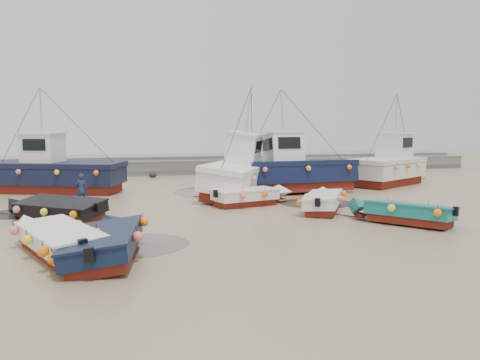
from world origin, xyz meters
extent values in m
plane|color=tan|center=(0.00, 0.00, 0.00)|extent=(120.00, 120.00, 0.00)
cube|color=slate|center=(0.00, 22.00, 0.60)|extent=(60.00, 2.20, 1.20)
cube|color=slate|center=(0.00, 23.21, 1.32)|extent=(60.00, 0.60, 0.25)
ellipsoid|color=black|center=(5.10, 19.02, 0.29)|extent=(0.84, 0.86, 0.51)
ellipsoid|color=black|center=(7.80, 20.56, 0.34)|extent=(0.98, 1.07, 0.72)
ellipsoid|color=black|center=(14.16, 19.54, 0.27)|extent=(0.78, 0.90, 0.59)
ellipsoid|color=black|center=(23.03, 19.80, 0.24)|extent=(0.68, 0.72, 0.52)
ellipsoid|color=black|center=(18.92, 19.27, 0.21)|extent=(0.60, 0.70, 0.31)
ellipsoid|color=black|center=(-5.07, 20.46, 0.35)|extent=(0.99, 0.80, 0.58)
ellipsoid|color=black|center=(12.19, 19.77, 0.19)|extent=(0.54, 0.46, 0.30)
ellipsoid|color=black|center=(9.69, 19.97, 0.21)|extent=(0.61, 0.47, 0.46)
ellipsoid|color=black|center=(24.28, 20.15, 0.32)|extent=(0.92, 0.97, 0.58)
ellipsoid|color=black|center=(-4.31, 20.27, 0.21)|extent=(0.61, 0.53, 0.32)
ellipsoid|color=black|center=(10.99, 20.60, 0.23)|extent=(0.67, 0.55, 0.43)
ellipsoid|color=black|center=(-9.17, 19.34, 0.38)|extent=(1.09, 0.88, 0.72)
ellipsoid|color=black|center=(-7.25, 19.65, 0.23)|extent=(0.65, 0.60, 0.37)
ellipsoid|color=black|center=(9.46, 19.39, 0.31)|extent=(0.88, 0.64, 0.62)
ellipsoid|color=black|center=(-0.92, 19.60, 0.22)|extent=(0.64, 0.62, 0.48)
ellipsoid|color=black|center=(7.84, 20.42, 0.19)|extent=(0.55, 0.45, 0.29)
cylinder|color=#504B41|center=(-4.31, -2.70, 0.00)|extent=(4.70, 4.70, 0.01)
cylinder|color=#504B41|center=(5.86, 3.78, 0.00)|extent=(3.88, 3.88, 0.01)
cylinder|color=#504B41|center=(-7.97, 4.71, 0.00)|extent=(4.11, 4.11, 0.01)
cylinder|color=#504B41|center=(2.57, 9.43, 0.00)|extent=(6.57, 6.57, 0.01)
cube|color=maroon|center=(-5.97, -3.37, 0.15)|extent=(2.59, 4.01, 0.30)
cube|color=white|center=(-5.97, -3.37, 0.53)|extent=(2.90, 4.36, 0.45)
pyramid|color=white|center=(-6.85, -1.14, 0.98)|extent=(1.66, 1.21, 0.90)
cube|color=brown|center=(-5.97, -3.37, 0.69)|extent=(2.38, 3.64, 0.10)
cube|color=white|center=(-5.97, -3.37, 0.78)|extent=(2.99, 4.47, 0.07)
cube|color=black|center=(-5.19, -5.36, 0.70)|extent=(0.27, 0.25, 0.35)
cylinder|color=black|center=(-7.20, -0.24, 0.03)|extent=(0.77, 1.88, 0.04)
sphere|color=orange|center=(-6.19, -5.20, 0.63)|extent=(0.30, 0.30, 0.30)
sphere|color=orange|center=(-4.86, -3.80, 0.63)|extent=(0.30, 0.30, 0.30)
sphere|color=orange|center=(-6.79, -3.69, 0.63)|extent=(0.30, 0.30, 0.30)
sphere|color=orange|center=(-5.46, -2.29, 0.63)|extent=(0.30, 0.30, 0.30)
sphere|color=orange|center=(-7.38, -2.17, 0.63)|extent=(0.30, 0.30, 0.30)
cube|color=maroon|center=(-4.61, -4.30, 0.15)|extent=(2.09, 3.92, 0.30)
cube|color=black|center=(-4.61, -4.30, 0.53)|extent=(2.40, 4.24, 0.45)
pyramid|color=black|center=(-4.22, -1.98, 0.98)|extent=(1.86, 0.99, 0.90)
cube|color=brown|center=(-4.61, -4.30, 0.69)|extent=(1.94, 3.55, 0.10)
cube|color=black|center=(-4.61, -4.30, 0.78)|extent=(2.48, 4.34, 0.07)
cube|color=black|center=(-4.95, -6.37, 0.70)|extent=(0.25, 0.21, 0.35)
cylinder|color=black|center=(-4.07, -1.05, 0.03)|extent=(0.37, 1.98, 0.04)
sphere|color=orange|center=(-5.86, -5.71, 0.63)|extent=(0.30, 0.30, 0.30)
sphere|color=orange|center=(-3.70, -4.99, 0.63)|extent=(0.30, 0.30, 0.30)
sphere|color=orange|center=(-5.51, -3.62, 0.63)|extent=(0.30, 0.30, 0.30)
sphere|color=orange|center=(-3.36, -2.90, 0.63)|extent=(0.30, 0.30, 0.30)
cube|color=maroon|center=(6.96, -2.36, 0.15)|extent=(2.76, 3.21, 0.30)
cube|color=#146566|center=(6.96, -2.36, 0.53)|extent=(3.07, 3.52, 0.45)
pyramid|color=#146566|center=(5.83, -0.74, 0.98)|extent=(1.63, 1.43, 0.90)
cube|color=brown|center=(6.96, -2.36, 0.69)|extent=(2.53, 2.92, 0.10)
cube|color=#146566|center=(6.96, -2.36, 0.78)|extent=(3.16, 3.61, 0.07)
cube|color=black|center=(7.93, -3.75, 0.70)|extent=(0.28, 0.27, 0.35)
cylinder|color=black|center=(5.34, -0.03, 0.03)|extent=(1.17, 1.67, 0.04)
sphere|color=orange|center=(6.99, -3.91, 0.63)|extent=(0.30, 0.30, 0.30)
sphere|color=orange|center=(7.91, -2.22, 0.63)|extent=(0.30, 0.30, 0.30)
sphere|color=orange|center=(6.00, -2.50, 0.63)|extent=(0.30, 0.30, 0.30)
sphere|color=orange|center=(6.93, -0.80, 0.63)|extent=(0.30, 0.30, 0.30)
cube|color=maroon|center=(5.03, 1.31, 0.15)|extent=(2.86, 3.50, 0.30)
cube|color=silver|center=(5.03, 1.31, 0.53)|extent=(3.17, 3.83, 0.45)
pyramid|color=silver|center=(6.22, 3.13, 0.98)|extent=(1.58, 1.37, 0.90)
cube|color=brown|center=(5.03, 1.31, 0.69)|extent=(2.62, 3.19, 0.10)
cube|color=silver|center=(5.03, 1.31, 0.78)|extent=(3.27, 3.93, 0.07)
cube|color=black|center=(4.00, -0.29, 0.70)|extent=(0.28, 0.27, 0.35)
cylinder|color=black|center=(6.71, 3.89, 0.03)|extent=(1.12, 1.70, 0.04)
sphere|color=orange|center=(3.55, 0.55, 0.63)|extent=(0.30, 0.30, 0.30)
sphere|color=orange|center=(5.47, 0.45, 0.63)|extent=(0.30, 0.30, 0.30)
sphere|color=orange|center=(4.60, 2.17, 0.63)|extent=(0.30, 0.30, 0.30)
sphere|color=orange|center=(6.52, 2.07, 0.63)|extent=(0.30, 0.30, 0.30)
cube|color=maroon|center=(-6.38, 2.52, 0.15)|extent=(3.53, 3.24, 0.30)
cube|color=black|center=(-6.38, 2.52, 0.53)|extent=(3.87, 3.57, 0.45)
pyramid|color=black|center=(-8.10, 3.96, 0.98)|extent=(1.50, 1.60, 0.90)
cube|color=brown|center=(-6.38, 2.52, 0.69)|extent=(3.21, 2.96, 0.10)
cube|color=black|center=(-6.38, 2.52, 0.78)|extent=(3.97, 3.68, 0.07)
cube|color=black|center=(-4.85, 1.25, 0.70)|extent=(0.28, 0.28, 0.35)
cylinder|color=black|center=(-8.81, 4.55, 0.03)|extent=(1.56, 1.31, 0.04)
sphere|color=orange|center=(-5.77, 0.89, 0.63)|extent=(0.30, 0.30, 0.30)
sphere|color=orange|center=(-5.24, 2.70, 0.63)|extent=(0.30, 0.30, 0.30)
sphere|color=orange|center=(-6.93, 1.85, 0.63)|extent=(0.30, 0.30, 0.30)
sphere|color=orange|center=(-6.40, 3.67, 0.63)|extent=(0.30, 0.30, 0.30)
sphere|color=orange|center=(-8.09, 2.82, 0.63)|extent=(0.30, 0.30, 0.30)
cube|color=maroon|center=(2.07, 4.00, 0.15)|extent=(3.15, 1.90, 0.30)
cube|color=silver|center=(2.07, 4.00, 0.53)|extent=(3.41, 2.16, 0.45)
pyramid|color=silver|center=(3.94, 4.46, 0.98)|extent=(1.04, 1.58, 0.90)
cube|color=brown|center=(2.07, 4.00, 0.69)|extent=(2.85, 1.76, 0.10)
cube|color=silver|center=(2.07, 4.00, 0.78)|extent=(3.49, 2.24, 0.07)
cube|color=black|center=(0.47, 3.60, 0.70)|extent=(0.23, 0.26, 0.35)
cylinder|color=black|center=(4.76, 4.66, 0.03)|extent=(1.95, 0.52, 0.04)
sphere|color=orange|center=(0.65, 4.52, 0.63)|extent=(0.30, 0.30, 0.30)
sphere|color=orange|center=(1.66, 3.03, 0.63)|extent=(0.30, 0.30, 0.30)
sphere|color=orange|center=(1.87, 4.82, 0.63)|extent=(0.30, 0.30, 0.30)
sphere|color=orange|center=(2.88, 3.33, 0.63)|extent=(0.30, 0.30, 0.30)
sphere|color=orange|center=(3.08, 5.12, 0.63)|extent=(0.30, 0.30, 0.30)
cube|color=maroon|center=(-7.18, 11.83, 0.28)|extent=(7.19, 4.79, 0.55)
cube|color=black|center=(-7.18, 11.83, 1.02)|extent=(7.81, 5.35, 0.95)
cube|color=brown|center=(-7.18, 11.83, 1.54)|extent=(7.61, 5.19, 0.08)
cube|color=black|center=(-7.18, 11.83, 1.68)|extent=(7.98, 5.47, 0.30)
cube|color=white|center=(-8.10, 12.24, 2.65)|extent=(2.56, 2.48, 1.70)
cube|color=white|center=(-8.10, 12.24, 3.56)|extent=(2.77, 2.67, 0.12)
cube|color=black|center=(-9.04, 12.65, 2.91)|extent=(0.67, 1.44, 0.68)
cylinder|color=#B7B7B2|center=(-8.10, 12.24, 4.92)|extent=(0.10, 0.10, 2.60)
sphere|color=#F87370|center=(-5.06, 9.35, 1.38)|extent=(0.30, 0.30, 0.30)
sphere|color=#F87370|center=(-5.00, 12.43, 1.38)|extent=(0.30, 0.30, 0.30)
sphere|color=#F87370|center=(-7.22, 10.29, 1.38)|extent=(0.30, 0.30, 0.30)
sphere|color=#F87370|center=(-7.15, 13.37, 1.38)|extent=(0.30, 0.30, 0.30)
sphere|color=#F87370|center=(-9.37, 11.24, 1.38)|extent=(0.30, 0.30, 0.30)
sphere|color=#F87370|center=(-9.30, 14.32, 1.38)|extent=(0.30, 0.30, 0.30)
cube|color=maroon|center=(2.38, 7.19, 0.28)|extent=(5.06, 6.61, 0.55)
cube|color=white|center=(2.38, 7.19, 1.02)|extent=(5.61, 7.20, 0.95)
pyramid|color=white|center=(4.45, 10.65, 1.72)|extent=(2.78, 2.44, 1.40)
cube|color=brown|center=(2.38, 7.19, 1.54)|extent=(5.45, 7.01, 0.08)
cube|color=white|center=(2.38, 7.19, 1.68)|extent=(5.73, 7.36, 0.30)
cube|color=white|center=(2.87, 8.00, 2.65)|extent=(2.46, 2.57, 1.70)
cube|color=white|center=(2.87, 8.00, 3.56)|extent=(2.65, 2.78, 0.12)
cube|color=black|center=(3.39, 8.88, 2.91)|extent=(1.24, 0.77, 0.68)
cylinder|color=#B7B7B2|center=(2.87, 8.00, 4.92)|extent=(0.10, 0.10, 2.60)
cylinder|color=black|center=(5.02, 11.61, 0.03)|extent=(1.58, 2.60, 0.05)
sphere|color=#F87370|center=(-0.16, 5.48, 1.38)|extent=(0.30, 0.30, 0.30)
sphere|color=#F87370|center=(2.80, 5.33, 1.38)|extent=(0.30, 0.30, 0.30)
sphere|color=#F87370|center=(1.26, 7.86, 1.38)|extent=(0.30, 0.30, 0.30)
sphere|color=#F87370|center=(4.22, 7.71, 1.38)|extent=(0.30, 0.30, 0.30)
sphere|color=#F87370|center=(2.68, 10.24, 1.38)|extent=(0.30, 0.30, 0.30)
cube|color=maroon|center=(6.62, 7.75, 0.28)|extent=(6.37, 2.33, 0.55)
cube|color=black|center=(6.62, 7.75, 1.02)|extent=(6.85, 2.71, 0.95)
pyramid|color=black|center=(2.70, 7.60, 1.72)|extent=(1.52, 2.50, 1.40)
cube|color=brown|center=(6.62, 7.75, 1.54)|extent=(6.69, 2.61, 0.08)
cube|color=black|center=(6.62, 7.75, 1.68)|extent=(7.00, 2.76, 0.30)
cube|color=white|center=(5.70, 7.72, 2.65)|extent=(2.07, 1.79, 1.70)
cube|color=white|center=(5.70, 7.72, 3.56)|extent=(2.23, 1.93, 0.12)
cube|color=black|center=(4.68, 7.68, 2.91)|extent=(0.11, 1.46, 0.68)
cylinder|color=#B7B7B2|center=(5.70, 7.72, 4.92)|extent=(0.10, 0.10, 2.60)
cylinder|color=black|center=(1.59, 7.55, 0.03)|extent=(3.00, 0.17, 0.05)
sphere|color=#F87370|center=(9.36, 6.51, 1.38)|extent=(0.30, 0.30, 0.30)
sphere|color=#F87370|center=(7.91, 9.15, 1.38)|extent=(0.30, 0.30, 0.30)
sphere|color=#F87370|center=(6.68, 6.41, 1.38)|extent=(0.30, 0.30, 0.30)
sphere|color=#F87370|center=(5.23, 9.04, 1.38)|extent=(0.30, 0.30, 0.30)
sphere|color=#F87370|center=(3.99, 6.30, 1.38)|extent=(0.30, 0.30, 0.30)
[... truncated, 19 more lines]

